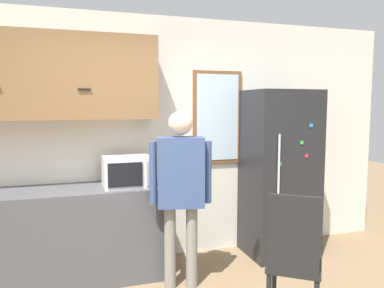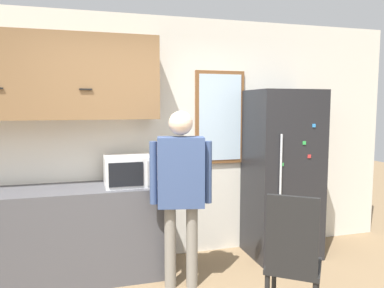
{
  "view_description": "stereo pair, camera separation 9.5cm",
  "coord_description": "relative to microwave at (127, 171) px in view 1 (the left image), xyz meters",
  "views": [
    {
      "loc": [
        -0.82,
        -2.12,
        1.73
      ],
      "look_at": [
        0.2,
        1.07,
        1.38
      ],
      "focal_mm": 35.0,
      "sensor_mm": 36.0,
      "label": 1
    },
    {
      "loc": [
        -0.73,
        -2.14,
        1.73
      ],
      "look_at": [
        0.2,
        1.07,
        1.38
      ],
      "focal_mm": 35.0,
      "sensor_mm": 36.0,
      "label": 2
    }
  ],
  "objects": [
    {
      "name": "upper_cabinets",
      "position": [
        -0.78,
        0.15,
        0.93
      ],
      "size": [
        2.21,
        0.38,
        0.83
      ],
      "color": "olive"
    },
    {
      "name": "microwave",
      "position": [
        0.0,
        0.0,
        0.0
      ],
      "size": [
        0.47,
        0.43,
        0.3
      ],
      "color": "white",
      "rests_on": "counter"
    },
    {
      "name": "chair",
      "position": [
        1.11,
        -1.31,
        -0.5
      ],
      "size": [
        0.58,
        0.58,
        1.06
      ],
      "rotation": [
        0.0,
        0.0,
        2.49
      ],
      "color": "black",
      "rests_on": "ground_plane"
    },
    {
      "name": "refrigerator",
      "position": [
        1.75,
        0.01,
        -0.12
      ],
      "size": [
        0.76,
        0.66,
        1.9
      ],
      "color": "#232326",
      "rests_on": "ground_plane"
    },
    {
      "name": "back_wall",
      "position": [
        0.32,
        0.36,
        0.28
      ],
      "size": [
        6.0,
        0.06,
        2.7
      ],
      "color": "silver",
      "rests_on": "ground_plane"
    },
    {
      "name": "counter",
      "position": [
        -0.78,
        0.02,
        -0.61
      ],
      "size": [
        2.21,
        0.63,
        0.92
      ],
      "color": "#4C4C51",
      "rests_on": "ground_plane"
    },
    {
      "name": "window",
      "position": [
        1.1,
        0.32,
        0.52
      ],
      "size": [
        0.59,
        0.05,
        1.07
      ],
      "color": "brown"
    },
    {
      "name": "person",
      "position": [
        0.44,
        -0.45,
        -0.05
      ],
      "size": [
        0.57,
        0.31,
        1.68
      ],
      "rotation": [
        0.0,
        0.0,
        -0.21
      ],
      "color": "gray",
      "rests_on": "ground_plane"
    }
  ]
}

